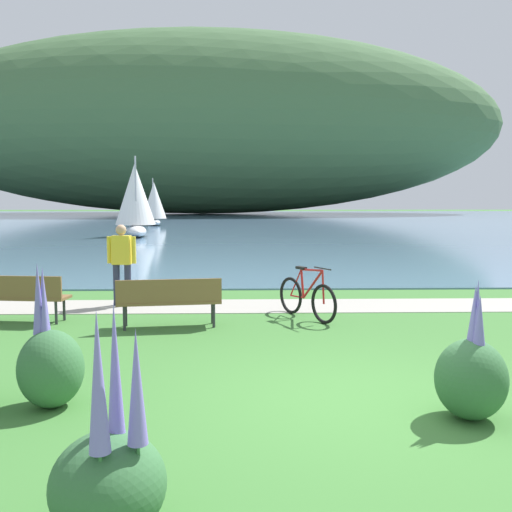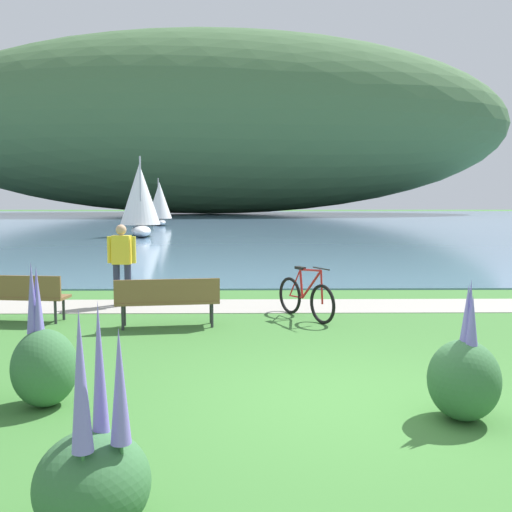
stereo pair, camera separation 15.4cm
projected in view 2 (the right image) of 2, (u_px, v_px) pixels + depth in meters
The scene contains 13 objects.
ground_plane at pixel (344, 399), 6.41m from camera, with size 200.00×200.00×0.00m, color #3D7533.
bay_water at pixel (260, 221), 53.73m from camera, with size 180.00×80.00×0.04m, color #5B7F9E.
distant_hillside at pixel (209, 124), 77.86m from camera, with size 82.51×28.00×24.55m, color #42663D.
shoreline_path at pixel (300, 306), 11.89m from camera, with size 60.00×1.50×0.01m, color #A39E93.
park_bench_near_camera at pixel (168, 298), 9.87m from camera, with size 1.85×0.70×0.88m.
park_bench_further_along at pixel (17, 294), 10.34m from camera, with size 1.84×0.69×0.88m.
bicycle_leaning_near_bench at pixel (306, 298), 10.63m from camera, with size 0.93×1.57×1.01m.
person_at_shoreline at pixel (122, 259), 11.86m from camera, with size 0.61×0.25×1.71m.
echium_bush_closest_to_camera at pixel (464, 374), 5.77m from camera, with size 0.73×0.73×1.45m.
echium_bush_beside_closest at pixel (93, 475), 3.78m from camera, with size 0.78×0.78×1.60m.
echium_bush_far_cluster at pixel (44, 363), 6.16m from camera, with size 0.70×0.70×1.59m.
sailboat_nearest_to_shore at pixel (140, 199), 32.67m from camera, with size 2.81×4.02×4.55m.
sailboat_mid_bay at pixel (160, 203), 45.31m from camera, with size 2.41×3.35×3.79m.
Camera 2 is at (-1.08, -6.20, 2.27)m, focal length 39.83 mm.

